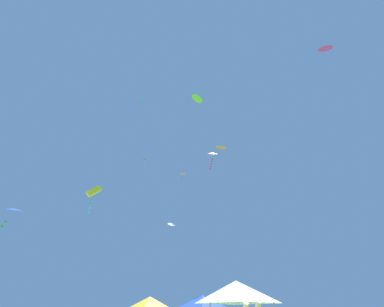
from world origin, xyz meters
name	(u,v)px	position (x,y,z in m)	size (l,w,h in m)	color
canopy_tent_yellow	(149,303)	(-3.75, 13.97, 2.44)	(2.69, 2.69, 2.88)	#9E9EA3
canopy_tent_blue	(202,302)	(0.30, 11.06, 2.40)	(2.64, 2.64, 2.82)	#9E9EA3
canopy_tent_white	(237,292)	(2.02, 6.46, 2.67)	(2.94, 2.94, 3.14)	#9E9EA3
kite_blue_delta	(172,224)	(-3.72, 23.67, 11.64)	(1.36, 1.32, 0.74)	blue
kite_orange_delta	(183,174)	(-2.62, 25.72, 20.68)	(1.00, 0.99, 1.58)	orange
kite_green_box	(144,159)	(-7.83, 20.51, 20.19)	(0.45, 0.68, 1.37)	green
kite_orange_diamond	(221,147)	(3.00, 15.42, 18.26)	(1.50, 1.58, 0.71)	orange
kite_magenta_delta	(325,48)	(13.19, 6.28, 23.37)	(1.41, 1.28, 0.88)	#D6389E
kite_yellow_box	(94,192)	(-9.94, 12.90, 11.33)	(1.36, 1.10, 3.01)	yellow
kite_purple_delta	(213,154)	(2.08, 18.36, 19.32)	(1.76, 1.62, 3.13)	purple
kite_lime_delta	(197,98)	(0.29, 7.96, 18.52)	(1.33, 1.40, 0.71)	#75D138
kite_cyan_delta	(142,99)	(-7.61, 14.51, 26.45)	(0.65, 0.86, 0.70)	#2DB7CC
kite_blue_diamond	(11,212)	(-12.73, 8.01, 7.54)	(1.26, 1.50, 2.48)	blue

